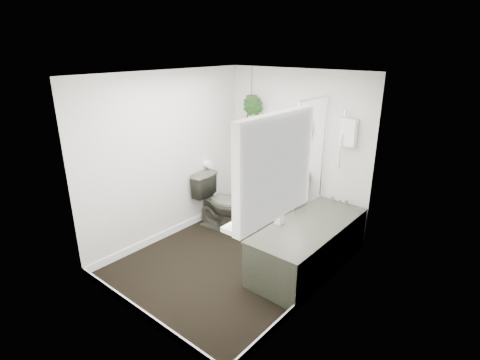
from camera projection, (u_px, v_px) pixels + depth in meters
The scene contains 22 objects.
floor at pixel (232, 261), 4.79m from camera, with size 2.30×2.80×0.02m, color black.
ceiling at pixel (231, 73), 3.99m from camera, with size 2.30×2.80×0.02m, color white.
wall_back at pixel (296, 151), 5.41m from camera, with size 2.30×0.02×2.30m, color silver.
wall_front at pixel (129, 215), 3.38m from camera, with size 2.30×0.02×2.30m, color silver.
wall_left at pixel (168, 157), 5.09m from camera, with size 0.02×2.80×2.30m, color silver.
wall_right at pixel (320, 200), 3.69m from camera, with size 0.02×2.80×2.30m, color silver.
skirting at pixel (232, 257), 4.77m from camera, with size 2.30×2.80×0.10m, color white.
bathtub at pixel (309, 245), 4.56m from camera, with size 0.72×1.72×0.58m, color #3B3B30, non-canonical shape.
bath_screen at pixel (310, 154), 4.78m from camera, with size 0.04×0.72×1.40m, color silver, non-canonical shape.
shower_box at pixel (349, 132), 4.74m from camera, with size 0.20×0.10×0.35m, color white.
oval_mirror at pixel (298, 128), 5.23m from camera, with size 0.46×0.03×0.62m, color tan.
wall_sconce at pixel (274, 131), 5.50m from camera, with size 0.04×0.04×0.22m, color black.
toilet_roll_holder at pixel (208, 164), 5.64m from camera, with size 0.11×0.11×0.11m, color white.
window_recess at pixel (275, 168), 3.06m from camera, with size 0.08×1.00×0.90m, color white.
window_sill at pixel (267, 212), 3.24m from camera, with size 0.18×1.00×0.04m, color white.
window_blinds at pixel (271, 166), 3.09m from camera, with size 0.01×0.86×0.76m, color white.
toilet at pixel (222, 202), 5.51m from camera, with size 0.46×0.80×0.82m, color #3B3B30.
pedestal_sink at pixel (290, 200), 5.50m from camera, with size 0.53×0.45×0.90m, color #3B3B30, non-canonical shape.
sill_plant at pixel (278, 189), 3.34m from camera, with size 0.23×0.20×0.26m, color black.
hanging_plant at pixel (251, 118), 5.57m from camera, with size 0.37×0.30×0.67m, color black.
soap_bottle at pixel (279, 216), 4.44m from camera, with size 0.09×0.09×0.19m, color black.
hanging_pot at pixel (252, 99), 5.48m from camera, with size 0.16×0.16×0.12m, color #3E331E.
Camera 1 is at (2.74, -3.12, 2.60)m, focal length 28.00 mm.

